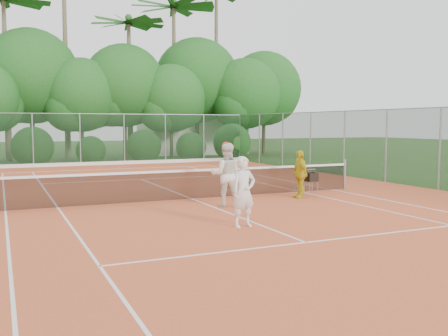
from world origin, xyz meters
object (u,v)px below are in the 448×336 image
(player_white, at_px, (244,192))
(player_yellow, at_px, (300,174))
(player_center_grp, at_px, (226,174))
(ball_hopper, at_px, (311,177))

(player_white, xyz_separation_m, player_yellow, (3.75, 3.43, -0.05))
(player_center_grp, height_order, player_yellow, player_center_grp)
(player_white, height_order, ball_hopper, player_white)
(ball_hopper, bearing_deg, player_center_grp, 174.39)
(player_white, distance_m, player_center_grp, 3.02)
(ball_hopper, bearing_deg, player_white, -156.28)
(player_white, bearing_deg, player_center_grp, 68.53)
(player_yellow, relative_size, ball_hopper, 1.94)
(player_center_grp, bearing_deg, player_yellow, 10.61)
(player_white, height_order, player_yellow, player_white)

